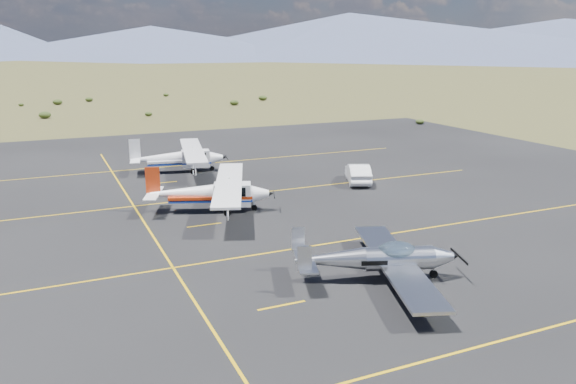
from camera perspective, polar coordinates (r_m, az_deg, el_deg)
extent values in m
plane|color=#383D1C|center=(26.24, 2.37, -7.22)|extent=(1600.00, 1600.00, 0.00)
cube|color=black|center=(32.29, -3.12, -2.98)|extent=(72.00, 72.00, 0.02)
cube|color=silver|center=(24.57, 10.90, -7.05)|extent=(4.49, 9.53, 0.13)
ellipsoid|color=#99BFD8|center=(24.39, 10.96, -5.94)|extent=(1.96, 1.50, 0.87)
cube|color=silver|center=(23.69, 1.72, -6.84)|extent=(1.71, 3.25, 0.06)
cube|color=silver|center=(22.42, 1.69, -6.81)|extent=(0.57, 0.25, 1.06)
cube|color=silver|center=(24.59, 1.03, -4.83)|extent=(0.57, 0.25, 1.06)
cylinder|color=black|center=(25.31, 14.56, -8.09)|extent=(0.37, 0.21, 0.36)
cylinder|color=black|center=(23.61, 11.19, -9.50)|extent=(0.44, 0.25, 0.42)
cylinder|color=black|center=(25.86, 9.61, -7.23)|extent=(0.44, 0.25, 0.42)
cube|color=white|center=(34.05, -5.66, -0.24)|extent=(2.46, 1.83, 1.35)
cube|color=white|center=(33.88, -6.03, 0.90)|extent=(5.19, 10.88, 0.14)
cube|color=black|center=(33.98, -5.67, 0.22)|extent=(1.91, 1.66, 0.55)
cube|color=red|center=(34.14, -7.84, -0.44)|extent=(5.10, 2.79, 0.18)
cube|color=red|center=(34.28, -13.58, 1.16)|extent=(0.82, 0.35, 1.60)
cube|color=white|center=(34.48, -13.50, -0.13)|extent=(1.79, 3.27, 0.06)
cylinder|color=black|center=(34.27, -3.45, -1.60)|extent=(0.37, 0.22, 0.36)
cylinder|color=black|center=(33.27, -6.19, -2.09)|extent=(0.46, 0.27, 0.44)
cylinder|color=black|center=(35.29, -6.07, -1.11)|extent=(0.46, 0.27, 0.44)
cube|color=white|center=(45.37, -9.37, 3.38)|extent=(2.34, 1.52, 1.33)
cube|color=white|center=(45.23, -9.66, 4.22)|extent=(3.54, 10.94, 0.14)
cube|color=black|center=(45.32, -9.38, 3.72)|extent=(1.77, 1.45, 0.54)
cube|color=white|center=(45.33, -10.98, 3.16)|extent=(5.06, 2.06, 0.18)
cube|color=white|center=(45.16, -15.30, 4.21)|extent=(0.84, 0.23, 1.58)
cube|color=white|center=(45.30, -15.24, 3.23)|extent=(1.32, 3.24, 0.06)
cylinder|color=black|center=(45.64, -7.72, 2.40)|extent=(0.37, 0.16, 0.35)
cylinder|color=black|center=(44.51, -9.61, 2.07)|extent=(0.45, 0.21, 0.43)
cylinder|color=black|center=(46.53, -9.78, 2.61)|extent=(0.45, 0.21, 0.43)
imported|color=white|center=(41.39, 7.13, 1.91)|extent=(3.09, 4.55, 1.42)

